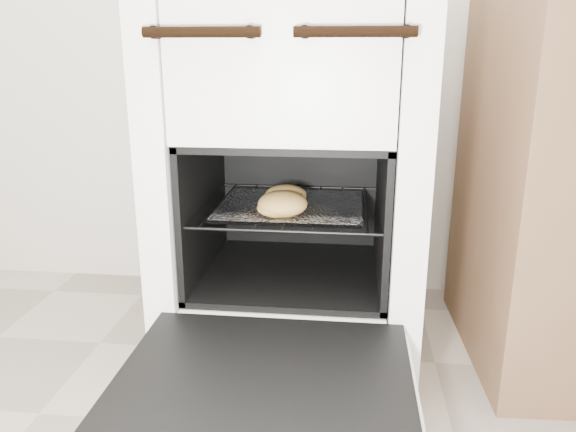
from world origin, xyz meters
TOP-DOWN VIEW (x-y plane):
  - stove at (-0.08, 1.13)m, footprint 0.67×0.75m
  - oven_door at (-0.08, 0.56)m, footprint 0.60×0.47m
  - oven_rack at (-0.08, 1.05)m, footprint 0.49×0.47m
  - foil_sheet at (-0.08, 1.03)m, footprint 0.38×0.33m
  - baked_rolls at (-0.09, 0.96)m, footprint 0.17×0.24m

SIDE VIEW (x-z plane):
  - oven_door at x=-0.08m, z-range 0.20..0.24m
  - oven_rack at x=-0.08m, z-range 0.44..0.45m
  - foil_sheet at x=-0.08m, z-range 0.45..0.46m
  - baked_rolls at x=-0.09m, z-range 0.46..0.52m
  - stove at x=-0.08m, z-range -0.01..1.02m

